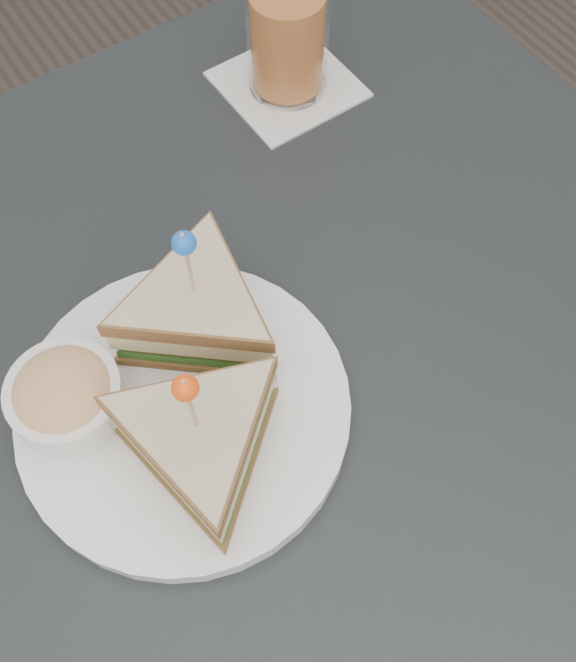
{
  "coord_description": "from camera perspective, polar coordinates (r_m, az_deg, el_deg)",
  "views": [
    {
      "loc": [
        -0.13,
        -0.2,
        1.26
      ],
      "look_at": [
        0.01,
        0.01,
        0.8
      ],
      "focal_mm": 40.0,
      "sensor_mm": 36.0,
      "label": 1
    }
  ],
  "objects": [
    {
      "name": "ground_plane",
      "position": [
        1.28,
        -0.13,
        -17.94
      ],
      "size": [
        3.5,
        3.5,
        0.0
      ],
      "primitive_type": "plane",
      "color": "#3F3833"
    },
    {
      "name": "table",
      "position": [
        0.63,
        -0.25,
        -6.59
      ],
      "size": [
        0.8,
        0.8,
        0.75
      ],
      "color": "black",
      "rests_on": "ground"
    },
    {
      "name": "plate_meal",
      "position": [
        0.52,
        -8.1,
        -4.08
      ],
      "size": [
        0.28,
        0.28,
        0.14
      ],
      "rotation": [
        0.0,
        0.0,
        0.17
      ],
      "color": "white",
      "rests_on": "table"
    },
    {
      "name": "drink_set",
      "position": [
        0.7,
        -0.04,
        22.45
      ],
      "size": [
        0.12,
        0.12,
        0.15
      ],
      "rotation": [
        0.0,
        0.0,
        0.02
      ],
      "color": "white",
      "rests_on": "table"
    }
  ]
}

